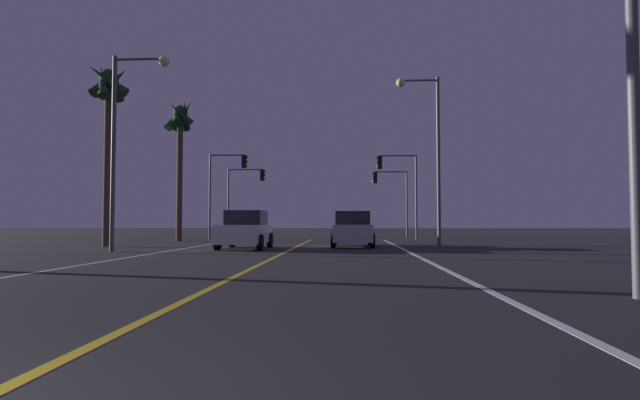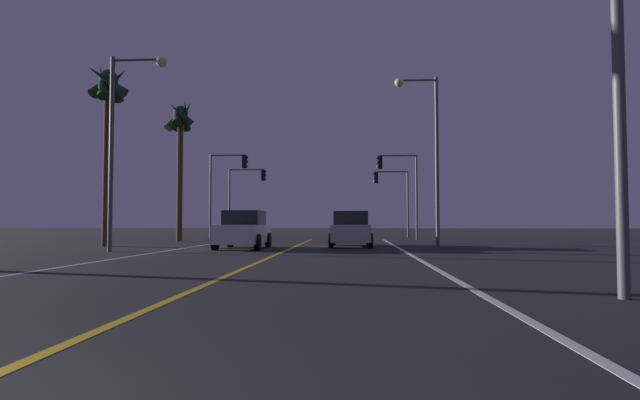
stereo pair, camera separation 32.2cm
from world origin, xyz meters
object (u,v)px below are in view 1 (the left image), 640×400
(traffic_light_near_right, at_px, (398,177))
(car_ahead_far, at_px, (352,230))
(traffic_light_near_left, at_px, (227,177))
(palm_tree_left_far, at_px, (180,127))
(traffic_light_far_right, at_px, (390,188))
(traffic_light_far_left, at_px, (246,186))
(palm_tree_left_mid, at_px, (108,98))
(street_lamp_right_far, at_px, (429,139))
(street_lamp_left_mid, at_px, (127,126))
(car_oncoming, at_px, (246,230))

(traffic_light_near_right, bearing_deg, car_ahead_far, 72.56)
(traffic_light_near_left, distance_m, palm_tree_left_far, 5.16)
(traffic_light_near_right, relative_size, traffic_light_near_left, 0.98)
(traffic_light_near_right, xyz_separation_m, traffic_light_near_left, (-11.79, 0.00, 0.08))
(traffic_light_far_right, height_order, traffic_light_far_left, traffic_light_far_left)
(traffic_light_near_left, xyz_separation_m, palm_tree_left_mid, (-3.36, -10.77, 2.95))
(traffic_light_far_right, relative_size, traffic_light_far_left, 0.96)
(traffic_light_far_left, height_order, palm_tree_left_far, palm_tree_left_far)
(car_ahead_far, bearing_deg, traffic_light_near_right, -17.44)
(traffic_light_near_left, bearing_deg, traffic_light_far_left, 87.67)
(traffic_light_far_right, height_order, palm_tree_left_far, palm_tree_left_far)
(car_ahead_far, distance_m, street_lamp_right_far, 5.86)
(traffic_light_far_right, xyz_separation_m, street_lamp_right_far, (0.65, -15.19, 1.41))
(traffic_light_far_right, height_order, palm_tree_left_mid, palm_tree_left_mid)
(street_lamp_right_far, bearing_deg, palm_tree_left_far, -22.18)
(traffic_light_far_left, relative_size, street_lamp_left_mid, 0.69)
(traffic_light_far_left, distance_m, street_lamp_left_mid, 20.66)
(palm_tree_left_mid, height_order, palm_tree_left_far, palm_tree_left_mid)
(car_oncoming, relative_size, street_lamp_left_mid, 0.55)
(street_lamp_left_mid, bearing_deg, car_oncoming, 32.64)
(traffic_light_near_right, relative_size, street_lamp_right_far, 0.69)
(car_oncoming, relative_size, palm_tree_left_mid, 0.47)
(car_oncoming, bearing_deg, traffic_light_far_left, -168.66)
(traffic_light_far_left, bearing_deg, car_ahead_far, -61.89)
(car_ahead_far, distance_m, street_lamp_left_mid, 11.15)
(car_ahead_far, height_order, palm_tree_left_mid, palm_tree_left_mid)
(street_lamp_right_far, distance_m, palm_tree_left_far, 15.74)
(traffic_light_near_left, bearing_deg, traffic_light_far_right, 25.13)
(palm_tree_left_far, bearing_deg, car_ahead_far, -30.81)
(street_lamp_right_far, bearing_deg, street_lamp_left_mid, 22.93)
(street_lamp_right_far, height_order, palm_tree_left_mid, palm_tree_left_mid)
(traffic_light_far_right, distance_m, street_lamp_right_far, 15.27)
(car_ahead_far, relative_size, street_lamp_right_far, 0.51)
(traffic_light_far_left, xyz_separation_m, palm_tree_left_far, (-2.33, -9.29, 3.08))
(traffic_light_near_left, bearing_deg, traffic_light_near_right, 0.00)
(traffic_light_far_right, xyz_separation_m, street_lamp_left_mid, (-12.20, -20.63, 1.16))
(traffic_light_near_right, xyz_separation_m, traffic_light_far_left, (-11.57, 5.50, -0.20))
(traffic_light_far_right, distance_m, traffic_light_far_left, 11.50)
(street_lamp_left_mid, distance_m, palm_tree_left_mid, 5.69)
(palm_tree_left_mid, distance_m, palm_tree_left_far, 7.09)
(street_lamp_left_mid, relative_size, street_lamp_right_far, 0.94)
(car_oncoming, relative_size, street_lamp_right_far, 0.51)
(car_oncoming, distance_m, traffic_light_far_left, 18.52)
(car_oncoming, xyz_separation_m, palm_tree_left_far, (-5.91, 8.59, 6.31))
(car_oncoming, xyz_separation_m, street_lamp_left_mid, (-4.28, -2.74, 4.20))
(traffic_light_far_left, bearing_deg, car_oncoming, -78.66)
(street_lamp_left_mid, distance_m, street_lamp_right_far, 13.95)
(traffic_light_far_left, bearing_deg, palm_tree_left_mid, -102.43)
(traffic_light_far_left, bearing_deg, traffic_light_near_right, -25.43)
(traffic_light_near_right, bearing_deg, traffic_light_far_left, -25.43)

